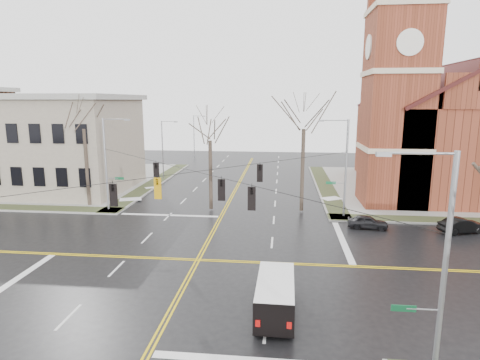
# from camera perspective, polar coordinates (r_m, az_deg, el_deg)

# --- Properties ---
(ground) EXTENTS (120.00, 120.00, 0.00)m
(ground) POSITION_cam_1_polar(r_m,az_deg,el_deg) (28.34, -6.00, -11.23)
(ground) COLOR black
(ground) RESTS_ON ground
(sidewalks) EXTENTS (80.00, 80.00, 0.17)m
(sidewalks) POSITION_cam_1_polar(r_m,az_deg,el_deg) (28.31, -6.01, -11.09)
(sidewalks) COLOR gray
(sidewalks) RESTS_ON ground
(road_markings) EXTENTS (100.00, 100.00, 0.01)m
(road_markings) POSITION_cam_1_polar(r_m,az_deg,el_deg) (28.34, -6.00, -11.22)
(road_markings) COLOR gold
(road_markings) RESTS_ON ground
(church) EXTENTS (24.28, 27.48, 27.50)m
(church) POSITION_cam_1_polar(r_m,az_deg,el_deg) (53.93, 27.06, 7.51)
(church) COLOR maroon
(church) RESTS_ON ground
(civic_building_a) EXTENTS (18.00, 14.00, 11.00)m
(civic_building_a) POSITION_cam_1_polar(r_m,az_deg,el_deg) (53.57, -25.13, 4.50)
(civic_building_a) COLOR gray
(civic_building_a) RESTS_ON ground
(signal_pole_ne) EXTENTS (2.75, 0.22, 9.00)m
(signal_pole_ne) POSITION_cam_1_polar(r_m,az_deg,el_deg) (37.97, 14.59, 2.01)
(signal_pole_ne) COLOR gray
(signal_pole_ne) RESTS_ON ground
(signal_pole_nw) EXTENTS (2.75, 0.22, 9.00)m
(signal_pole_nw) POSITION_cam_1_polar(r_m,az_deg,el_deg) (41.20, -18.35, 2.50)
(signal_pole_nw) COLOR gray
(signal_pole_nw) RESTS_ON ground
(signal_pole_se) EXTENTS (2.75, 0.22, 9.00)m
(signal_pole_se) POSITION_cam_1_polar(r_m,az_deg,el_deg) (16.28, 26.54, -11.09)
(signal_pole_se) COLOR gray
(signal_pole_se) RESTS_ON ground
(span_wires) EXTENTS (23.02, 23.02, 0.03)m
(span_wires) POSITION_cam_1_polar(r_m,az_deg,el_deg) (26.60, -6.28, 1.20)
(span_wires) COLOR black
(span_wires) RESTS_ON ground
(traffic_signals) EXTENTS (8.21, 8.26, 1.30)m
(traffic_signals) POSITION_cam_1_polar(r_m,az_deg,el_deg) (26.10, -6.55, -0.67)
(traffic_signals) COLOR black
(traffic_signals) RESTS_ON ground
(streetlight_north_a) EXTENTS (2.30, 0.20, 8.00)m
(streetlight_north_a) POSITION_cam_1_polar(r_m,az_deg,el_deg) (56.36, -10.83, 4.59)
(streetlight_north_a) COLOR gray
(streetlight_north_a) RESTS_ON ground
(streetlight_north_b) EXTENTS (2.30, 0.20, 8.00)m
(streetlight_north_b) POSITION_cam_1_polar(r_m,az_deg,el_deg) (75.63, -6.45, 6.37)
(streetlight_north_b) COLOR gray
(streetlight_north_b) RESTS_ON ground
(cargo_van) EXTENTS (1.98, 4.94, 1.86)m
(cargo_van) POSITION_cam_1_polar(r_m,az_deg,el_deg) (21.46, 5.07, -15.69)
(cargo_van) COLOR white
(cargo_van) RESTS_ON ground
(parked_car_a) EXTENTS (3.48, 1.68, 1.15)m
(parked_car_a) POSITION_cam_1_polar(r_m,az_deg,el_deg) (36.27, 17.68, -5.69)
(parked_car_a) COLOR black
(parked_car_a) RESTS_ON ground
(parked_car_b) EXTENTS (4.06, 2.42, 1.26)m
(parked_car_b) POSITION_cam_1_polar(r_m,az_deg,el_deg) (38.17, 29.07, -5.67)
(parked_car_b) COLOR black
(parked_car_b) RESTS_ON ground
(tree_nw_far) EXTENTS (4.00, 4.00, 11.80)m
(tree_nw_far) POSITION_cam_1_polar(r_m,az_deg,el_deg) (43.38, -21.36, 7.49)
(tree_nw_far) COLOR #372D23
(tree_nw_far) RESTS_ON ground
(tree_nw_near) EXTENTS (4.00, 4.00, 10.24)m
(tree_nw_near) POSITION_cam_1_polar(r_m,az_deg,el_deg) (39.09, -4.29, 6.26)
(tree_nw_near) COLOR #372D23
(tree_nw_near) RESTS_ON ground
(tree_ne) EXTENTS (4.00, 4.00, 12.00)m
(tree_ne) POSITION_cam_1_polar(r_m,az_deg,el_deg) (38.73, 9.08, 7.96)
(tree_ne) COLOR #372D23
(tree_ne) RESTS_ON ground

